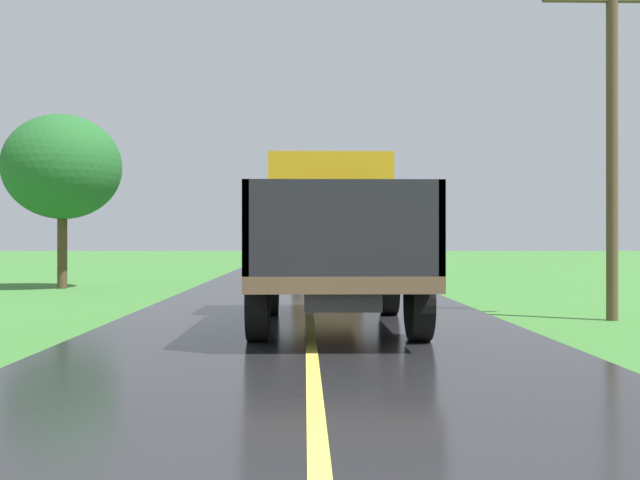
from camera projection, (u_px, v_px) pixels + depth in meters
name	position (u px, v px, depth m)	size (l,w,h in m)	color
banana_truck_near	(332.00, 236.00, 12.00)	(2.38, 5.82, 2.80)	#2D2D30
banana_truck_far	(325.00, 239.00, 27.62)	(2.38, 5.81, 2.80)	#2D2D30
utility_pole_roadside	(612.00, 129.00, 12.68)	(2.43, 0.20, 6.01)	brown
roadside_tree_near_left	(62.00, 167.00, 21.20)	(3.38, 3.38, 5.06)	#4C3823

